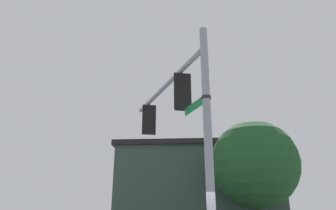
{
  "coord_description": "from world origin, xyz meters",
  "views": [
    {
      "loc": [
        -2.32,
        -7.27,
        1.89
      ],
      "look_at": [
        -0.56,
        2.54,
        5.57
      ],
      "focal_mm": 33.36,
      "sensor_mm": 36.0,
      "label": 1
    }
  ],
  "objects": [
    {
      "name": "signal_pole",
      "position": [
        0.0,
        0.0,
        3.49
      ],
      "size": [
        0.21,
        0.21,
        6.98
      ],
      "primitive_type": "cylinder",
      "color": "gray",
      "rests_on": "ground"
    },
    {
      "name": "mast_arm",
      "position": [
        -0.61,
        2.78,
        6.37
      ],
      "size": [
        1.38,
        5.6,
        0.16
      ],
      "primitive_type": "cylinder",
      "rotation": [
        0.0,
        1.57,
        1.79
      ],
      "color": "gray"
    },
    {
      "name": "traffic_light_nearest_pole",
      "position": [
        -0.33,
        1.5,
        5.6
      ],
      "size": [
        0.54,
        0.49,
        1.31
      ],
      "color": "black"
    },
    {
      "name": "traffic_light_mid_inner",
      "position": [
        -0.99,
        4.53,
        5.6
      ],
      "size": [
        0.54,
        0.49,
        1.31
      ],
      "color": "black"
    },
    {
      "name": "street_name_sign",
      "position": [
        -0.09,
        0.41,
        4.89
      ],
      "size": [
        0.41,
        1.36,
        0.22
      ],
      "color": "#147238"
    },
    {
      "name": "storefront_building",
      "position": [
        3.25,
        13.12,
        3.12
      ],
      "size": [
        11.35,
        10.57,
        6.21
      ],
      "color": "#33473D",
      "rests_on": "ground"
    },
    {
      "name": "tree_by_storefront",
      "position": [
        4.62,
        7.19,
        4.49
      ],
      "size": [
        4.31,
        4.31,
        6.65
      ],
      "color": "#4C3823",
      "rests_on": "ground"
    }
  ]
}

